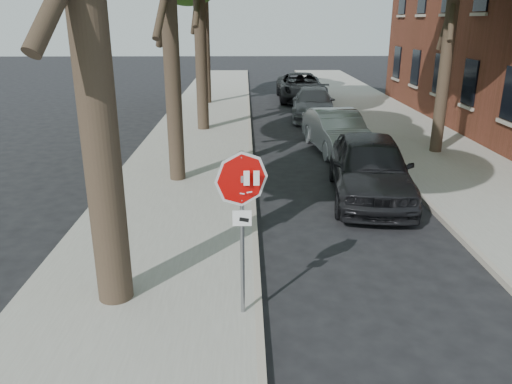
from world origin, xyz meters
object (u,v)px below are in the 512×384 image
at_px(car_b, 337,131).
at_px(car_c, 313,104).
at_px(stop_sign, 242,203).
at_px(car_a, 370,167).
at_px(car_d, 301,87).

distance_m(car_b, car_c, 6.32).
bearing_deg(car_c, stop_sign, -94.66).
bearing_deg(car_a, car_d, 96.81).
xyz_separation_m(stop_sign, car_c, (3.30, 16.87, -1.25)).
height_order(car_b, car_c, car_b).
bearing_deg(car_c, car_a, -83.59).
distance_m(car_b, car_d, 11.83).
xyz_separation_m(car_b, car_d, (-0.00, 11.83, 0.05)).
xyz_separation_m(car_a, car_b, (0.00, 4.94, -0.11)).
height_order(car_b, car_d, car_d).
bearing_deg(stop_sign, car_b, 72.63).
height_order(car_a, car_d, car_a).
relative_size(car_a, car_b, 1.11).
distance_m(car_c, car_d, 5.51).
bearing_deg(car_c, car_b, -83.59).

